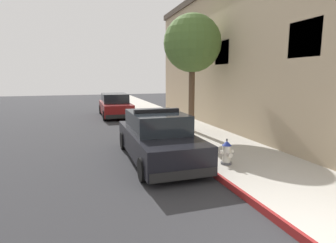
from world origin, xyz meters
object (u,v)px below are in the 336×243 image
(fire_hydrant, at_px, (227,152))
(parked_car_silver_ahead, at_px, (115,106))
(police_cruiser, at_px, (157,137))
(street_tree, at_px, (192,44))

(fire_hydrant, bearing_deg, parked_car_silver_ahead, 98.38)
(police_cruiser, bearing_deg, fire_hydrant, -43.38)
(fire_hydrant, bearing_deg, police_cruiser, 136.62)
(parked_car_silver_ahead, distance_m, fire_hydrant, 12.20)
(police_cruiser, relative_size, fire_hydrant, 6.37)
(police_cruiser, xyz_separation_m, parked_car_silver_ahead, (-0.11, 10.50, -0.00))
(parked_car_silver_ahead, bearing_deg, fire_hydrant, -81.62)
(parked_car_silver_ahead, xyz_separation_m, street_tree, (2.72, -7.09, 3.43))
(police_cruiser, height_order, parked_car_silver_ahead, police_cruiser)
(parked_car_silver_ahead, relative_size, fire_hydrant, 6.37)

